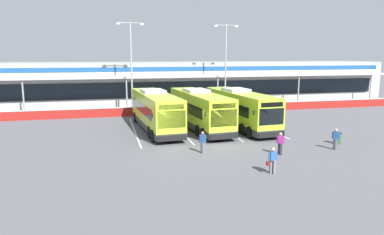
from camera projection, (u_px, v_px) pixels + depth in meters
The scene contains 17 objects.
ground_plane at pixel (218, 142), 28.94m from camera, with size 200.00×200.00×0.00m, color #56565B.
terminal_building at pixel (164, 82), 54.15m from camera, with size 70.00×13.00×6.00m.
red_barrier_wall at pixel (181, 109), 42.71m from camera, with size 60.00×0.40×1.10m.
coach_bus_leftmost at pixel (155, 111), 33.41m from camera, with size 3.66×12.31×3.78m.
coach_bus_left_centre at pixel (199, 110), 34.01m from camera, with size 3.66×12.31×3.78m.
coach_bus_centre at pixel (240, 109), 34.66m from camera, with size 3.66×12.31×3.78m.
bay_stripe_far_west at pixel (135, 131), 33.21m from camera, with size 0.14×13.00×0.01m, color silver.
bay_stripe_west at pixel (178, 129), 34.19m from camera, with size 0.14×13.00×0.01m, color silver.
bay_stripe_mid_west at pixel (219, 127), 35.17m from camera, with size 0.14×13.00×0.01m, color silver.
bay_stripe_centre at pixel (258, 125), 36.15m from camera, with size 0.14×13.00×0.01m, color silver.
pedestrian_with_handbag at pixel (272, 160), 21.09m from camera, with size 0.62×0.33×1.62m.
pedestrian_in_dark_coat at pixel (336, 138), 26.50m from camera, with size 0.43×0.46×1.62m.
pedestrian_child at pixel (203, 142), 25.50m from camera, with size 0.46×0.43×1.62m.
pedestrian_near_bin at pixel (280, 143), 25.16m from camera, with size 0.49×0.42×1.62m.
lamp_post_west at pixel (131, 62), 42.73m from camera, with size 3.24×0.28×11.00m.
lamp_post_centre at pixel (226, 61), 45.97m from camera, with size 3.24×0.28×11.00m.
litter_bin at pixel (338, 138), 28.28m from camera, with size 0.54×0.54×0.93m.
Camera 1 is at (-8.73, -26.83, 7.07)m, focal length 32.87 mm.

